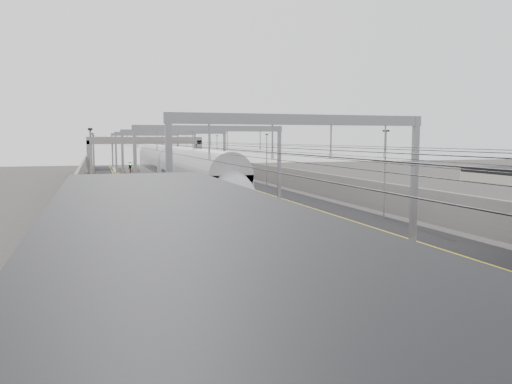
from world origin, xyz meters
TOP-DOWN VIEW (x-y plane):
  - platform_left at (-8.00, 45.00)m, footprint 4.00×120.00m
  - platform_right at (8.00, 45.00)m, footprint 4.00×120.00m
  - tracks at (0.00, 45.00)m, footprint 11.40×140.00m
  - overhead_line at (0.00, 51.62)m, footprint 13.00×140.00m
  - canopy_left at (-8.02, 2.99)m, footprint 4.40×30.00m
  - overbridge at (0.00, 100.00)m, footprint 22.00×2.20m
  - wall_left at (-11.20, 45.00)m, footprint 0.30×120.00m
  - wall_right at (11.20, 45.00)m, footprint 0.30×120.00m
  - train at (-1.50, 51.18)m, footprint 2.87×52.26m
  - signal_green at (-5.20, 65.96)m, footprint 0.32×0.32m
  - signal_red_near at (3.20, 71.02)m, footprint 0.32×0.32m
  - signal_red_far at (5.40, 74.51)m, footprint 0.32×0.32m

SIDE VIEW (x-z plane):
  - tracks at x=0.00m, z-range -0.05..0.15m
  - platform_left at x=-8.00m, z-range 0.00..1.00m
  - platform_right at x=8.00m, z-range 0.00..1.00m
  - wall_left at x=-11.20m, z-range 0.00..3.20m
  - wall_right at x=11.20m, z-range 0.00..3.20m
  - train at x=-1.50m, z-range -0.05..4.48m
  - signal_green at x=-5.20m, z-range 0.68..4.15m
  - signal_red_near at x=3.20m, z-range 0.68..4.15m
  - signal_red_far at x=5.40m, z-range 0.68..4.15m
  - canopy_left at x=-8.02m, z-range 2.97..7.21m
  - overbridge at x=0.00m, z-range 1.86..8.76m
  - overhead_line at x=0.00m, z-range 2.84..9.44m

